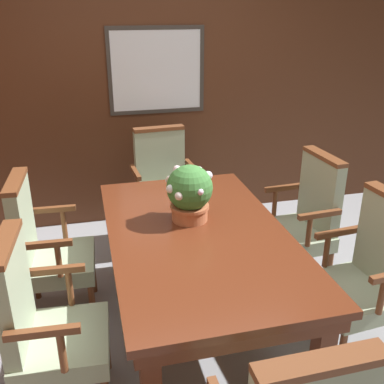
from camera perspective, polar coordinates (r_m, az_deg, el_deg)
name	(u,v)px	position (r m, az deg, el deg)	size (l,w,h in m)	color
ground_plane	(202,340)	(3.03, 1.27, -18.30)	(14.00, 14.00, 0.00)	gray
wall_back	(149,93)	(4.23, -5.50, 12.37)	(7.20, 0.08, 2.45)	#4C2816
dining_table	(198,246)	(2.74, 0.76, -6.84)	(1.06, 1.80, 0.73)	#562614
chair_right_far	(304,218)	(3.41, 14.05, -3.18)	(0.50, 0.55, 1.01)	brown
chair_left_near	(43,324)	(2.42, -18.38, -15.60)	(0.49, 0.55, 1.01)	brown
chair_right_near	(367,272)	(2.87, 21.38, -9.49)	(0.51, 0.56, 1.01)	brown
chair_left_far	(44,246)	(3.09, -18.29, -6.58)	(0.49, 0.55, 1.01)	brown
chair_head_far	(163,183)	(3.94, -3.67, 1.09)	(0.55, 0.50, 1.01)	brown
potted_plant	(189,192)	(2.77, -0.33, -0.04)	(0.30, 0.31, 0.36)	#B2603D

